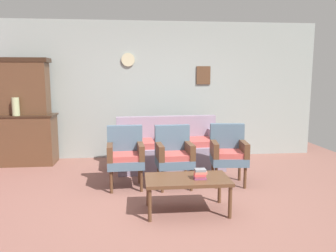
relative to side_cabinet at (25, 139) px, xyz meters
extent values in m
plane|color=#84564C|center=(2.53, -2.25, -0.47)|extent=(7.68, 7.68, 0.00)
cube|color=#939E99|center=(2.53, 0.38, 0.88)|extent=(6.40, 0.06, 2.70)
cube|color=brown|center=(3.43, 0.33, 1.18)|extent=(0.28, 0.02, 0.36)
cylinder|color=beige|center=(1.93, 0.33, 1.48)|extent=(0.26, 0.03, 0.26)
cube|color=brown|center=(0.00, 0.00, -0.02)|extent=(1.10, 0.52, 0.90)
cube|color=#342115|center=(0.00, 0.00, 0.45)|extent=(1.16, 0.55, 0.03)
cube|color=brown|center=(0.00, 0.08, 0.94)|extent=(0.90, 0.36, 0.95)
cube|color=#342115|center=(0.00, 0.08, 1.45)|extent=(0.99, 0.38, 0.08)
cylinder|color=#AAB784|center=(-0.06, -0.17, 0.63)|extent=(0.13, 0.13, 0.33)
cube|color=gray|center=(2.66, -0.56, -0.26)|extent=(1.90, 0.94, 0.42)
cube|color=gray|center=(2.63, -0.24, 0.19)|extent=(1.85, 0.30, 0.48)
cube|color=gray|center=(3.50, -0.49, 0.07)|extent=(0.22, 0.81, 0.24)
cube|color=gray|center=(1.82, -0.62, 0.07)|extent=(0.22, 0.81, 0.24)
cube|color=#B74C47|center=(3.20, -0.55, 0.00)|extent=(0.52, 0.60, 0.10)
cube|color=#B74C47|center=(2.66, -0.60, 0.00)|extent=(0.52, 0.60, 0.10)
cube|color=#B74C47|center=(2.13, -0.64, 0.00)|extent=(0.52, 0.60, 0.10)
cube|color=slate|center=(1.91, -1.57, -0.09)|extent=(0.55, 0.51, 0.12)
cube|color=#B74C47|center=(1.91, -1.59, 0.00)|extent=(0.47, 0.43, 0.10)
cube|color=slate|center=(1.90, -1.37, 0.20)|extent=(0.53, 0.13, 0.46)
cube|color=brown|center=(2.13, -1.55, 0.08)|extent=(0.11, 0.48, 0.22)
cube|color=brown|center=(1.69, -1.58, 0.08)|extent=(0.11, 0.48, 0.22)
cylinder|color=brown|center=(2.13, -1.74, -0.31)|extent=(0.04, 0.04, 0.32)
cylinder|color=brown|center=(1.71, -1.77, -0.31)|extent=(0.04, 0.04, 0.32)
cylinder|color=brown|center=(2.11, -1.36, -0.31)|extent=(0.04, 0.04, 0.32)
cylinder|color=brown|center=(1.69, -1.39, -0.31)|extent=(0.04, 0.04, 0.32)
cube|color=slate|center=(2.62, -1.60, -0.09)|extent=(0.55, 0.51, 0.12)
cube|color=#B74C47|center=(2.62, -1.62, 0.00)|extent=(0.47, 0.44, 0.10)
cube|color=slate|center=(2.61, -1.40, 0.20)|extent=(0.53, 0.14, 0.46)
cube|color=brown|center=(2.84, -1.59, 0.08)|extent=(0.11, 0.48, 0.22)
cube|color=brown|center=(2.40, -1.62, 0.08)|extent=(0.11, 0.48, 0.22)
cylinder|color=brown|center=(2.84, -1.78, -0.31)|extent=(0.04, 0.04, 0.32)
cylinder|color=brown|center=(2.43, -1.80, -0.31)|extent=(0.04, 0.04, 0.32)
cylinder|color=brown|center=(2.82, -1.40, -0.31)|extent=(0.04, 0.04, 0.32)
cylinder|color=brown|center=(2.40, -1.43, -0.31)|extent=(0.04, 0.04, 0.32)
cube|color=slate|center=(3.45, -1.54, -0.09)|extent=(0.57, 0.53, 0.12)
cube|color=#B74C47|center=(3.45, -1.56, 0.00)|extent=(0.48, 0.45, 0.10)
cube|color=slate|center=(3.47, -1.34, 0.20)|extent=(0.53, 0.15, 0.46)
cube|color=brown|center=(3.67, -1.56, 0.08)|extent=(0.13, 0.49, 0.22)
cube|color=brown|center=(3.23, -1.52, 0.08)|extent=(0.13, 0.49, 0.22)
cylinder|color=brown|center=(3.64, -1.75, -0.31)|extent=(0.04, 0.04, 0.32)
cylinder|color=brown|center=(3.22, -1.71, -0.31)|extent=(0.04, 0.04, 0.32)
cylinder|color=brown|center=(3.68, -1.37, -0.31)|extent=(0.04, 0.04, 0.32)
cylinder|color=brown|center=(3.26, -1.33, -0.31)|extent=(0.04, 0.04, 0.32)
cube|color=brown|center=(2.67, -2.50, -0.07)|extent=(1.00, 0.56, 0.04)
cylinder|color=brown|center=(2.21, -2.26, -0.28)|extent=(0.04, 0.04, 0.38)
cylinder|color=brown|center=(3.13, -2.26, -0.28)|extent=(0.04, 0.04, 0.38)
cylinder|color=brown|center=(2.21, -2.74, -0.28)|extent=(0.04, 0.04, 0.38)
cylinder|color=brown|center=(3.13, -2.74, -0.28)|extent=(0.04, 0.04, 0.38)
cube|color=#944171|center=(2.81, -2.55, -0.04)|extent=(0.14, 0.11, 0.02)
cube|color=#A14653|center=(2.81, -2.56, -0.02)|extent=(0.12, 0.09, 0.02)
cube|color=#EF494F|center=(2.81, -2.56, 0.00)|extent=(0.14, 0.07, 0.02)
cube|color=#D37462|center=(2.82, -2.56, 0.03)|extent=(0.15, 0.08, 0.03)
cube|color=gray|center=(2.82, -2.54, 0.06)|extent=(0.13, 0.11, 0.03)
camera|label=1|loc=(2.07, -6.24, 1.14)|focal=35.14mm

